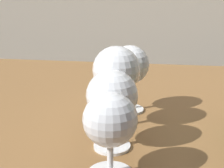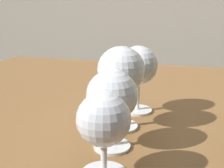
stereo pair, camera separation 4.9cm
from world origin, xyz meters
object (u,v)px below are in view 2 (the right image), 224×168
(wine_glass_cabernet, at_px, (112,97))
(wine_glass_port, at_px, (138,67))
(wine_glass_amber, at_px, (104,122))
(wine_glass_pinot, at_px, (121,72))

(wine_glass_cabernet, height_order, wine_glass_port, wine_glass_port)
(wine_glass_amber, bearing_deg, wine_glass_port, 89.99)
(wine_glass_amber, height_order, wine_glass_cabernet, wine_glass_cabernet)
(wine_glass_cabernet, bearing_deg, wine_glass_amber, -82.76)
(wine_glass_cabernet, bearing_deg, wine_glass_pinot, 93.46)
(wine_glass_pinot, height_order, wine_glass_port, wine_glass_pinot)
(wine_glass_amber, distance_m, wine_glass_port, 0.26)
(wine_glass_cabernet, relative_size, wine_glass_pinot, 0.85)
(wine_glass_amber, xyz_separation_m, wine_glass_pinot, (-0.02, 0.17, 0.03))
(wine_glass_pinot, bearing_deg, wine_glass_amber, -84.63)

